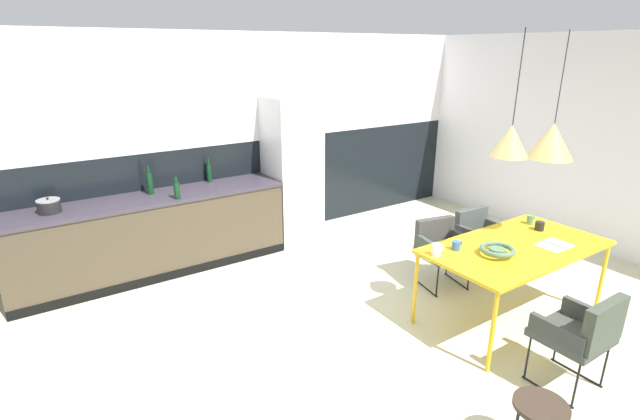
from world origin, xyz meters
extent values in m
plane|color=beige|center=(0.00, 0.00, 0.00)|extent=(8.58, 8.58, 0.00)
cube|color=black|center=(0.00, 2.80, 0.66)|extent=(6.60, 0.12, 1.33)
cube|color=white|center=(0.00, 2.80, 1.99)|extent=(6.60, 0.12, 1.33)
cube|color=white|center=(3.24, 0.00, 1.33)|extent=(0.12, 5.72, 2.65)
cube|color=#453A2B|center=(-1.65, 2.44, 0.43)|extent=(3.00, 0.60, 0.86)
cube|color=#37313C|center=(-1.65, 2.44, 0.88)|extent=(3.03, 0.63, 0.04)
cube|color=black|center=(-1.65, 2.13, 0.05)|extent=(3.00, 0.01, 0.10)
cube|color=silver|center=(0.18, 2.44, 0.95)|extent=(0.62, 0.60, 1.90)
cube|color=gold|center=(0.88, -0.42, 0.73)|extent=(1.73, 0.92, 0.03)
cylinder|color=gold|center=(0.05, 0.00, 0.36)|extent=(0.04, 0.04, 0.72)
cylinder|color=gold|center=(1.70, 0.00, 0.36)|extent=(0.04, 0.04, 0.72)
cylinder|color=gold|center=(0.05, -0.84, 0.36)|extent=(0.04, 0.04, 0.72)
cylinder|color=gold|center=(1.70, -0.84, 0.36)|extent=(0.04, 0.04, 0.72)
cube|color=#3A3E3A|center=(0.83, 0.37, 0.40)|extent=(0.56, 0.55, 0.06)
cube|color=#3C3B37|center=(0.87, 0.56, 0.57)|extent=(0.46, 0.17, 0.29)
cube|color=#363A3D|center=(1.05, 0.32, 0.50)|extent=(0.13, 0.42, 0.14)
cube|color=#384237|center=(0.62, 0.41, 0.50)|extent=(0.13, 0.42, 0.14)
cylinder|color=black|center=(0.99, 0.14, 0.18)|extent=(0.02, 0.02, 0.37)
cylinder|color=black|center=(0.60, 0.22, 0.18)|extent=(0.02, 0.02, 0.37)
cylinder|color=black|center=(1.07, 0.51, 0.18)|extent=(0.02, 0.02, 0.37)
cylinder|color=black|center=(0.68, 0.59, 0.18)|extent=(0.02, 0.02, 0.37)
cylinder|color=black|center=(1.03, 0.33, 0.01)|extent=(0.10, 0.41, 0.02)
cylinder|color=black|center=(0.64, 0.41, 0.01)|extent=(0.10, 0.41, 0.02)
cube|color=#3A3E3A|center=(0.42, -1.25, 0.43)|extent=(0.48, 0.46, 0.06)
cube|color=#3B4336|center=(0.42, -1.45, 0.63)|extent=(0.46, 0.08, 0.34)
cube|color=#353B37|center=(0.20, -1.25, 0.53)|extent=(0.05, 0.41, 0.14)
cube|color=#3B423C|center=(0.64, -1.25, 0.53)|extent=(0.05, 0.41, 0.14)
cylinder|color=black|center=(0.22, -1.06, 0.20)|extent=(0.02, 0.02, 0.40)
cylinder|color=black|center=(0.62, -1.06, 0.20)|extent=(0.02, 0.02, 0.40)
cylinder|color=black|center=(0.22, -1.44, 0.20)|extent=(0.02, 0.02, 0.40)
cylinder|color=black|center=(0.62, -1.44, 0.20)|extent=(0.02, 0.02, 0.40)
cylinder|color=black|center=(0.22, -1.25, 0.01)|extent=(0.02, 0.41, 0.02)
cylinder|color=black|center=(0.62, -1.25, 0.01)|extent=(0.02, 0.41, 0.02)
cube|color=#3A3E3A|center=(1.46, 0.36, 0.39)|extent=(0.51, 0.49, 0.06)
cube|color=#3E4341|center=(1.48, 0.56, 0.57)|extent=(0.46, 0.11, 0.29)
cube|color=#39413B|center=(1.68, 0.35, 0.49)|extent=(0.07, 0.42, 0.14)
cube|color=#3B3C3D|center=(1.24, 0.38, 0.49)|extent=(0.07, 0.42, 0.14)
cylinder|color=black|center=(1.65, 0.16, 0.18)|extent=(0.02, 0.02, 0.36)
cylinder|color=black|center=(1.25, 0.18, 0.18)|extent=(0.02, 0.02, 0.36)
cylinder|color=black|center=(1.67, 0.54, 0.18)|extent=(0.02, 0.02, 0.36)
cylinder|color=black|center=(1.28, 0.56, 0.18)|extent=(0.02, 0.02, 0.36)
cylinder|color=black|center=(1.66, 0.35, 0.01)|extent=(0.04, 0.41, 0.02)
cylinder|color=black|center=(1.26, 0.37, 0.01)|extent=(0.04, 0.41, 0.02)
cylinder|color=#4C704C|center=(0.54, -0.46, 0.78)|extent=(0.14, 0.14, 0.06)
torus|color=#4A6A4F|center=(0.54, -0.46, 0.80)|extent=(0.30, 0.30, 0.05)
cube|color=white|center=(1.08, -0.62, 0.76)|extent=(0.15, 0.23, 0.01)
cube|color=white|center=(1.23, -0.62, 0.76)|extent=(0.15, 0.23, 0.01)
cube|color=#334C8C|center=(1.15, -0.62, 0.76)|extent=(0.01, 0.23, 0.00)
cylinder|color=#5B8456|center=(1.48, -0.16, 0.80)|extent=(0.07, 0.07, 0.09)
torus|color=#5B8456|center=(1.52, -0.16, 0.80)|extent=(0.06, 0.01, 0.06)
cylinder|color=black|center=(1.40, -0.31, 0.79)|extent=(0.09, 0.09, 0.09)
torus|color=black|center=(1.46, -0.31, 0.80)|extent=(0.06, 0.01, 0.06)
cylinder|color=#335B93|center=(0.33, -0.18, 0.79)|extent=(0.08, 0.08, 0.08)
torus|color=#335B93|center=(0.39, -0.18, 0.80)|extent=(0.06, 0.01, 0.06)
cylinder|color=white|center=(0.09, -0.17, 0.80)|extent=(0.08, 0.08, 0.11)
torus|color=white|center=(0.14, -0.17, 0.81)|extent=(0.07, 0.01, 0.07)
cylinder|color=black|center=(-2.61, 2.46, 0.97)|extent=(0.21, 0.21, 0.12)
cylinder|color=gray|center=(-2.61, 2.46, 1.03)|extent=(0.22, 0.22, 0.01)
sphere|color=black|center=(-2.61, 2.46, 1.05)|extent=(0.02, 0.02, 0.02)
cylinder|color=#0F3319|center=(-1.61, 2.54, 1.03)|extent=(0.07, 0.07, 0.25)
cylinder|color=#0F3319|center=(-1.61, 2.54, 1.19)|extent=(0.03, 0.03, 0.07)
cylinder|color=#0F3319|center=(-0.87, 2.67, 1.01)|extent=(0.06, 0.06, 0.22)
cylinder|color=#0F3319|center=(-0.87, 2.67, 1.16)|extent=(0.03, 0.03, 0.08)
cylinder|color=#0F3319|center=(-1.41, 2.20, 0.99)|extent=(0.07, 0.07, 0.18)
cylinder|color=#0F3319|center=(-1.41, 2.20, 1.12)|extent=(0.03, 0.03, 0.06)
cylinder|color=#382B21|center=(-0.42, -1.55, 0.41)|extent=(0.33, 0.33, 0.03)
cylinder|color=black|center=(0.53, -0.45, 2.24)|extent=(0.01, 0.01, 0.72)
cone|color=tan|center=(0.53, -0.45, 1.75)|extent=(0.30, 0.30, 0.25)
cylinder|color=black|center=(1.22, -0.40, 2.22)|extent=(0.01, 0.01, 0.78)
cone|color=tan|center=(1.22, -0.40, 1.67)|extent=(0.39, 0.39, 0.31)
camera|label=1|loc=(-2.80, -2.71, 2.45)|focal=26.25mm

